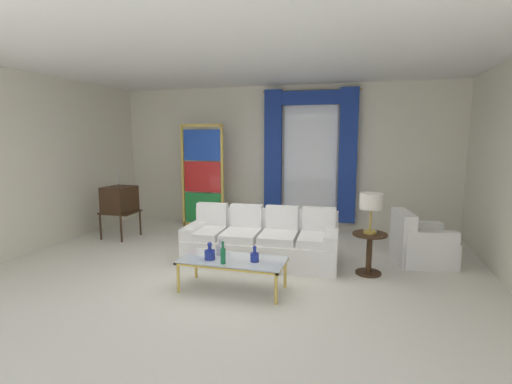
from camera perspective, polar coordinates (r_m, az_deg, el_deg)
ground_plane at (r=5.67m, az=-3.36°, el=-11.80°), size 16.00×16.00×0.00m
wall_rear at (r=8.29m, az=3.64°, el=5.17°), size 8.00×0.12×3.00m
wall_left at (r=7.84m, az=-28.03°, el=4.04°), size 0.12×7.00×3.00m
ceiling_slab at (r=6.18m, az=-1.01°, el=18.27°), size 8.00×7.60×0.04m
curtained_window at (r=8.00m, az=7.99°, el=6.72°), size 2.00×0.17×2.70m
couch_white_long at (r=6.06m, az=0.87°, el=-7.42°), size 2.39×1.05×0.86m
coffee_table at (r=4.94m, az=-3.53°, el=-10.30°), size 1.34×0.60×0.41m
bottle_blue_decanter at (r=4.91m, az=-6.88°, el=-9.09°), size 0.13×0.13×0.22m
bottle_crystal_tall at (r=4.73m, az=-4.93°, el=-9.30°), size 0.06×0.06×0.28m
bottle_amber_squat at (r=4.80m, az=-0.21°, el=-9.52°), size 0.11×0.11×0.20m
bottle_ruby_flask at (r=5.09m, az=-5.20°, el=-8.40°), size 0.13×0.13×0.23m
vintage_tv at (r=7.81m, az=-19.63°, el=-1.18°), size 0.62×0.63×1.35m
armchair_white at (r=6.50m, az=23.06°, el=-7.20°), size 0.95×0.94×0.80m
stained_glass_divider at (r=8.17m, az=-7.97°, el=1.95°), size 0.95×0.05×2.20m
peacock_figurine at (r=7.82m, az=-6.40°, el=-4.53°), size 0.44×0.60×0.50m
round_side_table at (r=5.72m, az=16.48°, el=-8.23°), size 0.48×0.48×0.59m
table_lamp_brass at (r=5.57m, az=16.76°, el=-1.57°), size 0.32×0.32×0.57m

